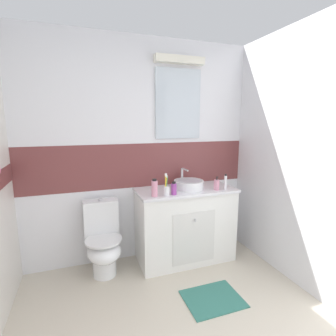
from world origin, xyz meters
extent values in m
cube|color=beige|center=(0.00, 1.20, -0.02)|extent=(3.20, 3.48, 0.04)
cube|color=white|center=(0.00, 2.45, 0.42)|extent=(3.20, 0.10, 0.85)
cube|color=brown|center=(0.00, 2.45, 1.10)|extent=(3.20, 0.10, 0.50)
cube|color=white|center=(0.00, 2.45, 1.93)|extent=(3.20, 0.10, 1.15)
cube|color=silver|center=(0.44, 2.39, 1.79)|extent=(0.54, 0.02, 0.78)
cube|color=white|center=(0.44, 2.35, 2.26)|extent=(0.57, 0.10, 0.08)
cube|color=white|center=(1.35, 1.20, 1.25)|extent=(0.10, 3.48, 2.50)
cube|color=white|center=(0.44, 2.15, 0.41)|extent=(1.08, 0.50, 0.82)
cube|color=white|center=(0.44, 2.14, 0.83)|extent=(1.10, 0.52, 0.03)
cube|color=silver|center=(0.44, 1.90, 0.37)|extent=(0.49, 0.01, 0.57)
cylinder|color=silver|center=(0.44, 1.88, 0.57)|extent=(0.02, 0.02, 0.03)
cylinder|color=white|center=(0.48, 2.14, 0.90)|extent=(0.33, 0.33, 0.10)
cylinder|color=#AFB1BA|center=(0.48, 2.14, 0.94)|extent=(0.27, 0.27, 0.01)
cylinder|color=silver|center=(0.48, 2.33, 0.95)|extent=(0.03, 0.03, 0.20)
cylinder|color=silver|center=(0.48, 2.24, 1.05)|extent=(0.02, 0.15, 0.02)
cylinder|color=white|center=(-0.48, 2.12, 0.09)|extent=(0.24, 0.24, 0.18)
ellipsoid|color=white|center=(-0.48, 2.08, 0.29)|extent=(0.34, 0.42, 0.22)
cylinder|color=white|center=(-0.48, 2.08, 0.41)|extent=(0.37, 0.37, 0.02)
cube|color=white|center=(-0.48, 2.29, 0.58)|extent=(0.36, 0.17, 0.37)
cylinder|color=silver|center=(-0.48, 2.29, 0.78)|extent=(0.04, 0.04, 0.02)
cylinder|color=white|center=(0.15, 1.96, 0.90)|extent=(0.06, 0.06, 0.10)
cylinder|color=gold|center=(0.15, 1.97, 0.97)|extent=(0.02, 0.01, 0.19)
cube|color=white|center=(0.15, 1.97, 1.06)|extent=(0.01, 0.02, 0.03)
cylinder|color=gold|center=(0.14, 1.96, 0.97)|extent=(0.01, 0.01, 0.19)
cube|color=white|center=(0.14, 1.96, 1.07)|extent=(0.01, 0.02, 0.03)
cylinder|color=#3FB259|center=(0.16, 1.97, 0.96)|extent=(0.03, 0.02, 0.17)
cube|color=white|center=(0.16, 1.97, 1.05)|extent=(0.01, 0.02, 0.03)
cylinder|color=pink|center=(0.75, 1.99, 0.91)|extent=(0.06, 0.06, 0.11)
cylinder|color=#262626|center=(0.75, 1.99, 0.98)|extent=(0.01, 0.01, 0.04)
cylinder|color=#262626|center=(0.75, 1.97, 1.00)|extent=(0.01, 0.02, 0.01)
cylinder|color=pink|center=(0.03, 1.97, 0.93)|extent=(0.06, 0.06, 0.16)
cylinder|color=black|center=(0.03, 1.97, 1.02)|extent=(0.04, 0.04, 0.02)
cylinder|color=#993F99|center=(0.24, 1.97, 0.91)|extent=(0.06, 0.06, 0.12)
cylinder|color=black|center=(0.24, 1.97, 0.98)|extent=(0.04, 0.04, 0.02)
cylinder|color=white|center=(0.85, 1.97, 0.93)|extent=(0.03, 0.03, 0.15)
cylinder|color=black|center=(0.85, 1.97, 1.01)|extent=(0.02, 0.02, 0.02)
cube|color=#337266|center=(0.40, 1.40, 0.01)|extent=(0.51, 0.41, 0.01)
camera|label=1|loc=(-0.66, -0.40, 1.59)|focal=27.16mm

